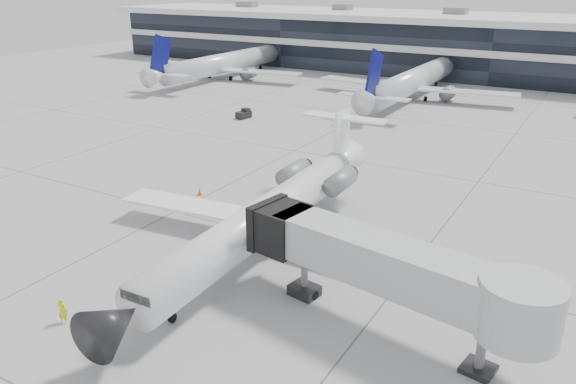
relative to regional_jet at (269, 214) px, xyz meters
The scene contains 9 objects.
ground 2.81m from the regional_jet, 93.06° to the left, with size 220.00×220.00×0.00m, color gray.
terminal 83.32m from the regional_jet, 90.05° to the left, with size 170.00×22.00×10.00m, color black.
bg_jet_left 72.15m from the regional_jet, 128.69° to the left, with size 32.00×40.00×9.60m, color silver, non-canonical shape.
bg_jet_center 56.91m from the regional_jet, 98.16° to the left, with size 32.00×40.00×9.60m, color silver, non-canonical shape.
regional_jet is the anchor object (origin of this frame).
jet_bridge 12.97m from the regional_jet, 26.30° to the right, with size 17.20×5.99×5.53m.
ramp_worker 14.94m from the regional_jet, 109.10° to the right, with size 0.58×0.38×1.59m, color yellow.
traffic_cone 12.09m from the regional_jet, 153.63° to the left, with size 0.54×0.54×0.64m.
far_tug 39.06m from the regional_jet, 127.23° to the left, with size 1.55×2.25×1.32m.
Camera 1 is at (19.59, -32.05, 18.24)m, focal length 35.00 mm.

